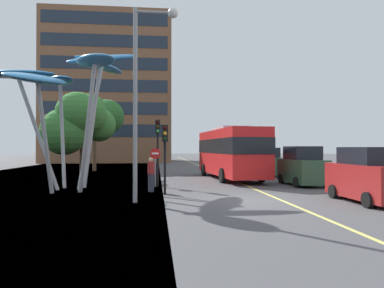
% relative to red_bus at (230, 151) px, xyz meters
% --- Properties ---
extents(ground, '(120.00, 240.00, 0.10)m').
position_rel_red_bus_xyz_m(ground, '(-2.03, -10.08, -2.10)').
color(ground, '#4C4C4F').
extents(red_bus, '(3.35, 10.16, 3.75)m').
position_rel_red_bus_xyz_m(red_bus, '(0.00, 0.00, 0.00)').
color(red_bus, red).
rests_on(red_bus, ground).
extents(leaf_sculpture, '(8.37, 8.87, 7.73)m').
position_rel_red_bus_xyz_m(leaf_sculpture, '(-9.97, -5.66, 3.95)').
color(leaf_sculpture, '#9EA0A5').
rests_on(leaf_sculpture, ground).
extents(traffic_light_kerb_near, '(0.28, 0.42, 3.34)m').
position_rel_red_bus_xyz_m(traffic_light_kerb_near, '(-4.91, -8.13, 0.38)').
color(traffic_light_kerb_near, black).
rests_on(traffic_light_kerb_near, ground).
extents(traffic_light_kerb_far, '(0.28, 0.42, 3.88)m').
position_rel_red_bus_xyz_m(traffic_light_kerb_far, '(-5.25, -4.42, 0.75)').
color(traffic_light_kerb_far, black).
rests_on(traffic_light_kerb_far, ground).
extents(car_parked_near, '(2.09, 4.11, 2.28)m').
position_rel_red_bus_xyz_m(car_parked_near, '(3.49, -11.22, -0.97)').
color(car_parked_near, maroon).
rests_on(car_parked_near, ground).
extents(car_parked_mid, '(1.93, 3.90, 2.34)m').
position_rel_red_bus_xyz_m(car_parked_mid, '(3.41, -4.62, -0.96)').
color(car_parked_mid, '#2D5138').
rests_on(car_parked_mid, ground).
extents(car_parked_far, '(1.93, 4.10, 2.26)m').
position_rel_red_bus_xyz_m(car_parked_far, '(3.58, 2.78, -0.99)').
color(car_parked_far, '#2D5138').
rests_on(car_parked_far, ground).
extents(car_side_street, '(1.96, 4.50, 2.24)m').
position_rel_red_bus_xyz_m(car_side_street, '(3.26, 9.38, -1.00)').
color(car_side_street, maroon).
rests_on(car_side_street, ground).
extents(street_lamp, '(1.87, 0.44, 8.12)m').
position_rel_red_bus_xyz_m(street_lamp, '(-5.78, -10.26, 3.11)').
color(street_lamp, gray).
rests_on(street_lamp, ground).
extents(tree_pavement_near, '(5.39, 4.66, 6.45)m').
position_rel_red_bus_xyz_m(tree_pavement_near, '(-11.22, 2.39, 2.18)').
color(tree_pavement_near, brown).
rests_on(tree_pavement_near, ground).
extents(tree_pavement_far, '(5.43, 3.96, 7.54)m').
position_rel_red_bus_xyz_m(tree_pavement_far, '(-11.35, 10.12, 3.21)').
color(tree_pavement_far, brown).
rests_on(tree_pavement_far, ground).
extents(pedestrian, '(0.34, 0.34, 1.75)m').
position_rel_red_bus_xyz_m(pedestrian, '(-5.59, -6.82, -1.17)').
color(pedestrian, '#2D3342').
rests_on(pedestrian, ground).
extents(no_entry_sign, '(0.60, 0.12, 2.22)m').
position_rel_red_bus_xyz_m(no_entry_sign, '(-5.39, -4.56, -0.56)').
color(no_entry_sign, gray).
rests_on(no_entry_sign, ground).
extents(backdrop_building, '(19.25, 13.97, 22.91)m').
position_rel_red_bus_xyz_m(backdrop_building, '(-12.75, 33.50, 9.41)').
color(backdrop_building, brown).
rests_on(backdrop_building, ground).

